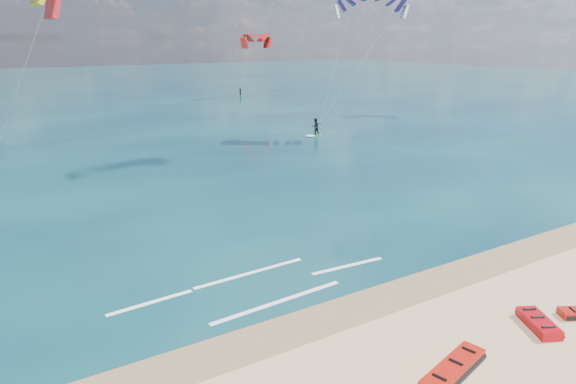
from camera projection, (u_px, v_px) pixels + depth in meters
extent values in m
plane|color=tan|center=(115.00, 150.00, 51.16)|extent=(320.00, 320.00, 0.00)
cube|color=brown|center=(339.00, 313.00, 20.96)|extent=(320.00, 2.40, 0.01)
cube|color=#0A2537|center=(37.00, 93.00, 103.38)|extent=(320.00, 200.00, 0.04)
cube|color=#BCE021|center=(315.00, 135.00, 58.85)|extent=(1.55, 0.78, 0.07)
imported|color=black|center=(315.00, 126.00, 58.57)|extent=(0.93, 0.73, 1.89)
cylinder|color=black|center=(319.00, 124.00, 58.37)|extent=(0.60, 0.18, 0.04)
cube|color=white|center=(348.00, 266.00, 25.16)|extent=(4.03, 0.53, 0.01)
cube|color=white|center=(150.00, 303.00, 21.67)|extent=(3.76, 0.48, 0.01)
cube|color=white|center=(279.00, 302.00, 21.74)|extent=(6.45, 0.59, 0.01)
cube|color=white|center=(250.00, 273.00, 24.40)|extent=(5.80, 0.45, 0.01)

